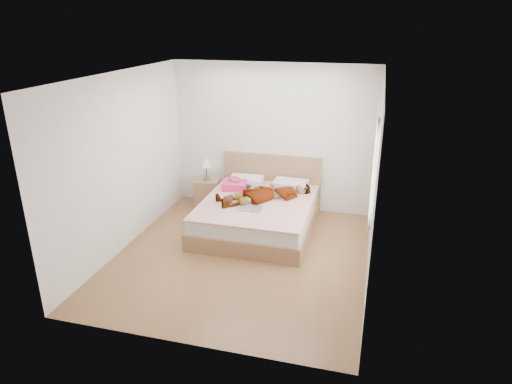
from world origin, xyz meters
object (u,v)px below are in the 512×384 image
Objects in this scene: phone at (244,178)px; towel at (235,184)px; plush_toy at (228,200)px; nightstand at (207,191)px; magazine at (250,208)px; coffee_mug at (250,201)px; woman at (267,191)px; bed at (259,212)px.

towel reaches higher than phone.
nightstand reaches higher than plush_toy.
nightstand is at bearing 136.69° from magazine.
plush_toy is at bearing -164.09° from coffee_mug.
woman reaches higher than towel.
plush_toy is at bearing 164.24° from magazine.
bed is at bearing 85.82° from magazine.
woman is 0.55m from magazine.
magazine is at bearing -15.76° from plush_toy.
woman is 0.79× the size of bed.
nightstand is (-0.71, 0.93, -0.27)m from plush_toy.
bed is at bearing -88.58° from phone.
phone is 0.81m from plush_toy.
woman is at bearing 37.55° from bed.
towel reaches higher than magazine.
bed reaches higher than woman.
nightstand reaches higher than phone.
phone reaches higher than plush_toy.
phone is at bearing -166.21° from woman.
phone is at bearing -9.54° from nightstand.
towel is at bearing 122.14° from magazine.
magazine is at bearing -57.86° from towel.
bed is 0.70m from towel.
nightstand is at bearing 127.37° from plush_toy.
woman is 1.39m from nightstand.
bed is at bearing 67.42° from coffee_mug.
coffee_mug is at bearing 15.91° from plush_toy.
nightstand is (-0.62, 0.26, -0.28)m from towel.
bed is at bearing -33.52° from towel.
plush_toy is at bearing -130.12° from phone.
plush_toy is (-0.33, -0.09, 0.02)m from coffee_mug.
coffee_mug is at bearing -105.02° from phone.
bed is at bearing -28.12° from nightstand.
phone is at bearing 87.43° from plush_toy.
nightstand reaches higher than magazine.
coffee_mug is at bearing -38.75° from nightstand.
towel is at bearing -171.56° from phone.
bed reaches higher than nightstand.
bed reaches higher than plush_toy.
nightstand reaches higher than towel.
nightstand is (-0.75, 0.13, -0.37)m from phone.
plush_toy is (-0.43, -0.32, 0.30)m from bed.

